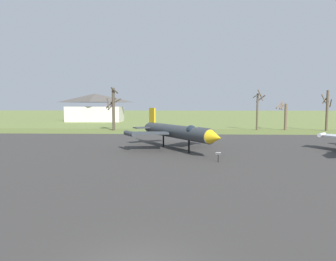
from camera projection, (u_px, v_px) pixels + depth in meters
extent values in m
cube|color=#383533|center=(166.00, 166.00, 25.40)|extent=(74.15, 55.49, 0.05)
cube|color=olive|center=(175.00, 131.00, 58.98)|extent=(134.15, 12.00, 0.06)
cylinder|color=silver|center=(322.00, 135.00, 35.40)|extent=(1.67, 1.83, 0.47)
cylinder|color=#33383D|center=(175.00, 131.00, 34.35)|extent=(8.40, 12.09, 1.54)
cone|color=yellow|center=(215.00, 138.00, 27.84)|extent=(2.09, 2.18, 1.41)
cylinder|color=black|center=(150.00, 128.00, 40.40)|extent=(1.36, 1.29, 1.08)
ellipsoid|color=#19232D|center=(191.00, 130.00, 31.43)|extent=(1.12, 2.10, 1.05)
cube|color=#33383D|center=(149.00, 133.00, 33.62)|extent=(4.69, 3.02, 0.14)
cube|color=#33383D|center=(192.00, 131.00, 36.54)|extent=(4.50, 5.09, 0.14)
cylinder|color=#33383D|center=(130.00, 134.00, 33.00)|extent=(1.80, 2.39, 0.57)
cylinder|color=#33383D|center=(204.00, 130.00, 38.08)|extent=(1.80, 2.39, 0.57)
cube|color=yellow|center=(152.00, 115.00, 39.51)|extent=(0.99, 1.42, 1.97)
cube|color=#33383D|center=(143.00, 128.00, 38.78)|extent=(2.73, 2.45, 0.14)
cube|color=#33383D|center=(162.00, 127.00, 40.22)|extent=(2.73, 2.45, 0.14)
cylinder|color=black|center=(189.00, 147.00, 31.94)|extent=(0.20, 0.20, 1.43)
cylinder|color=black|center=(163.00, 141.00, 37.02)|extent=(0.20, 0.20, 1.43)
cylinder|color=black|center=(218.00, 159.00, 26.78)|extent=(0.08, 0.08, 0.72)
cube|color=white|center=(218.00, 154.00, 26.74)|extent=(0.52, 0.33, 0.26)
cylinder|color=#42382D|center=(113.00, 109.00, 60.57)|extent=(0.60, 0.60, 8.90)
cylinder|color=#42382D|center=(115.00, 90.00, 59.61)|extent=(1.53, 1.20, 1.36)
cylinder|color=#42382D|center=(111.00, 103.00, 61.39)|extent=(2.09, 1.75, 2.37)
cylinder|color=#42382D|center=(108.00, 104.00, 60.11)|extent=(1.12, 2.30, 2.39)
cylinder|color=#42382D|center=(115.00, 102.00, 61.77)|extent=(2.82, 0.39, 1.62)
cylinder|color=#42382D|center=(111.00, 106.00, 61.14)|extent=(1.49, 1.43, 1.82)
cylinder|color=brown|center=(257.00, 112.00, 61.62)|extent=(0.41, 0.41, 7.79)
cylinder|color=brown|center=(261.00, 99.00, 62.04)|extent=(1.65, 1.89, 1.55)
cylinder|color=brown|center=(260.00, 94.00, 60.77)|extent=(1.26, 0.89, 1.70)
cylinder|color=brown|center=(261.00, 96.00, 60.74)|extent=(1.35, 1.12, 1.97)
cylinder|color=brown|center=(256.00, 95.00, 62.06)|extent=(1.58, 0.37, 1.13)
cylinder|color=brown|center=(286.00, 117.00, 61.73)|extent=(0.60, 0.60, 5.64)
cylinder|color=brown|center=(282.00, 107.00, 61.90)|extent=(0.93, 1.55, 1.14)
cylinder|color=brown|center=(281.00, 106.00, 62.12)|extent=(1.43, 1.93, 1.33)
cylinder|color=brown|center=(280.00, 105.00, 62.56)|extent=(2.28, 2.28, 1.63)
cylinder|color=brown|center=(327.00, 111.00, 59.58)|extent=(0.49, 0.49, 8.37)
cylinder|color=brown|center=(326.00, 99.00, 60.00)|extent=(1.47, 0.38, 1.83)
cylinder|color=brown|center=(324.00, 99.00, 59.34)|extent=(0.38, 1.76, 1.90)
cylinder|color=brown|center=(331.00, 103.00, 59.27)|extent=(0.53, 1.37, 1.70)
cube|color=beige|center=(96.00, 114.00, 96.37)|extent=(17.66, 10.22, 4.91)
pyramid|color=#4C4742|center=(95.00, 98.00, 95.92)|extent=(18.54, 10.73, 2.85)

